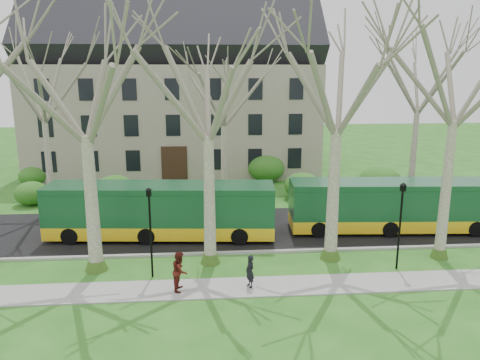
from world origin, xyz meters
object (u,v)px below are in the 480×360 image
pedestrian_a (250,271)px  bus_lead (161,210)px  pedestrian_b (180,271)px  bus_follow (395,205)px

pedestrian_a → bus_lead: bearing=-168.4°
bus_lead → pedestrian_b: bearing=-73.8°
bus_follow → pedestrian_a: bus_follow is taller
bus_lead → pedestrian_b: (1.39, -6.86, -0.73)m
bus_lead → bus_follow: 14.03m
bus_follow → pedestrian_a: bearing=-140.3°
bus_lead → bus_follow: bearing=5.1°
bus_follow → pedestrian_a: (-9.52, -6.92, -0.83)m
pedestrian_a → pedestrian_b: bearing=-111.4°
bus_lead → pedestrian_b: size_ratio=7.27×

